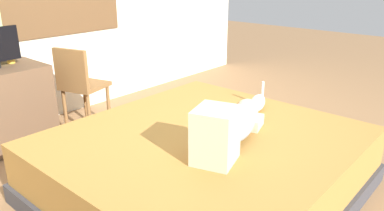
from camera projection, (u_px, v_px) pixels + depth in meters
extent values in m
plane|color=olive|center=(209.00, 183.00, 2.91)|extent=(16.00, 16.00, 0.00)
cube|color=#38383D|center=(203.00, 183.00, 2.78)|extent=(2.07, 1.93, 0.14)
cube|color=olive|center=(204.00, 155.00, 2.70)|extent=(2.01, 1.87, 0.31)
ellipsoid|color=#8C939E|center=(234.00, 126.00, 2.60)|extent=(0.61, 0.42, 0.17)
sphere|color=beige|center=(247.00, 110.00, 2.89)|extent=(0.17, 0.17, 0.17)
cube|color=beige|center=(215.00, 135.00, 2.24)|extent=(0.32, 0.31, 0.34)
cube|color=beige|center=(243.00, 121.00, 2.81)|extent=(0.28, 0.33, 0.08)
ellipsoid|color=silver|center=(257.00, 103.00, 3.10)|extent=(0.28, 0.18, 0.13)
sphere|color=silver|center=(252.00, 108.00, 2.96)|extent=(0.08, 0.08, 0.08)
cylinder|color=silver|center=(263.00, 91.00, 3.20)|extent=(0.03, 0.03, 0.16)
cylinder|color=gold|center=(11.00, 59.00, 3.45)|extent=(0.07, 0.07, 0.08)
cylinder|color=brown|center=(85.00, 102.00, 4.03)|extent=(0.04, 0.04, 0.44)
cylinder|color=brown|center=(109.00, 106.00, 3.90)|extent=(0.04, 0.04, 0.44)
cylinder|color=brown|center=(65.00, 111.00, 3.77)|extent=(0.04, 0.04, 0.44)
cylinder|color=brown|center=(89.00, 115.00, 3.65)|extent=(0.04, 0.04, 0.44)
cube|color=brown|center=(85.00, 86.00, 3.75)|extent=(0.47, 0.47, 0.04)
cube|color=brown|center=(71.00, 69.00, 3.54)|extent=(0.14, 0.38, 0.38)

